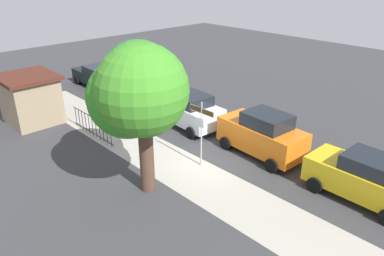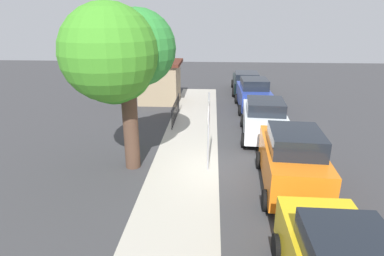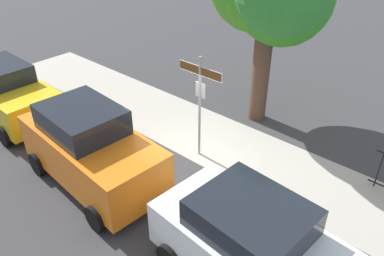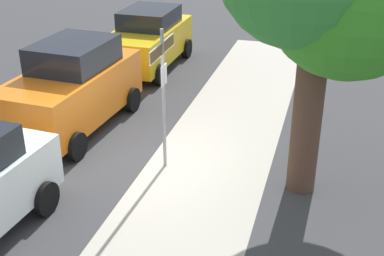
% 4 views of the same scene
% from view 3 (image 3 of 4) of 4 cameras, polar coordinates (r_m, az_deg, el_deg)
% --- Properties ---
extents(ground_plane, '(60.00, 60.00, 0.00)m').
position_cam_3_polar(ground_plane, '(10.82, -0.23, -4.82)').
color(ground_plane, '#38383A').
extents(sidewalk_strip, '(24.00, 2.60, 0.00)m').
position_cam_3_polar(sidewalk_strip, '(10.80, 12.45, -5.80)').
color(sidewalk_strip, '#ACA699').
rests_on(sidewalk_strip, ground_plane).
extents(street_sign, '(1.42, 0.07, 2.99)m').
position_cam_3_polar(street_sign, '(10.02, 1.20, 5.66)').
color(street_sign, '#9EA0A5').
rests_on(street_sign, ground_plane).
extents(car_yellow, '(4.12, 2.02, 1.88)m').
position_cam_3_polar(car_yellow, '(13.73, -26.11, 4.76)').
color(car_yellow, gold).
rests_on(car_yellow, ground_plane).
extents(car_orange, '(4.24, 2.21, 2.13)m').
position_cam_3_polar(car_orange, '(9.78, -14.98, -2.99)').
color(car_orange, orange).
rests_on(car_orange, ground_plane).
extents(car_white, '(4.24, 2.32, 1.87)m').
position_cam_3_polar(car_white, '(7.36, 9.78, -17.48)').
color(car_white, white).
rests_on(car_white, ground_plane).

